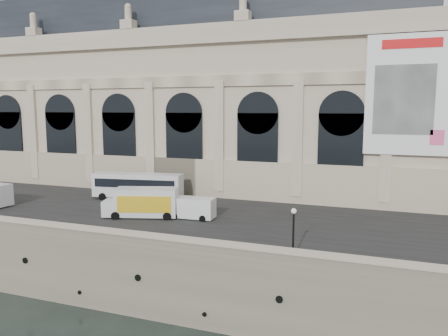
{
  "coord_description": "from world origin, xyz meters",
  "views": [
    {
      "loc": [
        20.73,
        -30.13,
        17.6
      ],
      "look_at": [
        1.53,
        22.0,
        9.96
      ],
      "focal_mm": 35.0,
      "sensor_mm": 36.0,
      "label": 1
    }
  ],
  "objects_px": {
    "van_c": "(189,208)",
    "lamp_right": "(293,234)",
    "box_truck": "(142,203)",
    "bus_left": "(138,185)"
  },
  "relations": [
    {
      "from": "bus_left",
      "to": "van_c",
      "type": "xyz_separation_m",
      "value": [
        10.08,
        -6.41,
        -0.74
      ]
    },
    {
      "from": "bus_left",
      "to": "van_c",
      "type": "height_order",
      "value": "bus_left"
    },
    {
      "from": "van_c",
      "to": "lamp_right",
      "type": "height_order",
      "value": "lamp_right"
    },
    {
      "from": "bus_left",
      "to": "lamp_right",
      "type": "xyz_separation_m",
      "value": [
        22.94,
        -15.16,
        0.11
      ]
    },
    {
      "from": "bus_left",
      "to": "box_truck",
      "type": "xyz_separation_m",
      "value": [
        5.23,
        -7.65,
        -0.31
      ]
    },
    {
      "from": "box_truck",
      "to": "lamp_right",
      "type": "xyz_separation_m",
      "value": [
        17.71,
        -7.51,
        0.43
      ]
    },
    {
      "from": "bus_left",
      "to": "van_c",
      "type": "bearing_deg",
      "value": -32.43
    },
    {
      "from": "box_truck",
      "to": "bus_left",
      "type": "bearing_deg",
      "value": 124.36
    },
    {
      "from": "box_truck",
      "to": "lamp_right",
      "type": "distance_m",
      "value": 19.24
    },
    {
      "from": "van_c",
      "to": "lamp_right",
      "type": "relative_size",
      "value": 1.28
    }
  ]
}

